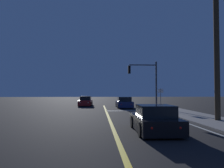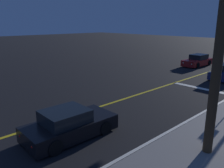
{
  "view_description": "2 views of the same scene",
  "coord_description": "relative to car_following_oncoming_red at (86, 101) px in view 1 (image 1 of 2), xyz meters",
  "views": [
    {
      "loc": [
        -0.8,
        -3.55,
        2.0
      ],
      "look_at": [
        0.37,
        15.42,
        2.65
      ],
      "focal_mm": 35.77,
      "sensor_mm": 36.0,
      "label": 1
    },
    {
      "loc": [
        10.29,
        2.24,
        5.08
      ],
      "look_at": [
        0.56,
        11.43,
        1.48
      ],
      "focal_mm": 37.08,
      "sensor_mm": 36.0,
      "label": 2
    }
  ],
  "objects": [
    {
      "name": "stop_bar",
      "position": [
        5.13,
        -9.13,
        -0.58
      ],
      "size": [
        5.06,
        0.5,
        0.01
      ],
      "primitive_type": "cube",
      "color": "silver",
      "rests_on": "ground"
    },
    {
      "name": "lane_line_edge_right",
      "position": [
        7.42,
        -18.07,
        -0.58
      ],
      "size": [
        0.16,
        35.51,
        0.01
      ],
      "primitive_type": "cube",
      "color": "silver",
      "rests_on": "ground"
    },
    {
      "name": "car_mid_block_black",
      "position": [
        4.59,
        -21.1,
        0.0
      ],
      "size": [
        2.05,
        4.26,
        1.34
      ],
      "rotation": [
        0.0,
        0.0,
        -0.02
      ],
      "color": "black",
      "rests_on": "ground"
    },
    {
      "name": "sidewalk_right",
      "position": [
        9.27,
        -18.07,
        -0.51
      ],
      "size": [
        3.2,
        37.6,
        0.15
      ],
      "primitive_type": "cube",
      "color": "gray",
      "rests_on": "ground"
    },
    {
      "name": "car_following_oncoming_red",
      "position": [
        0.0,
        0.0,
        0.0
      ],
      "size": [
        1.92,
        4.49,
        1.34
      ],
      "rotation": [
        0.0,
        0.0,
        3.11
      ],
      "color": "maroon",
      "rests_on": "ground"
    },
    {
      "name": "utility_pole_right",
      "position": [
        9.57,
        -17.97,
        4.89
      ],
      "size": [
        1.45,
        0.36,
        10.69
      ],
      "color": "#42301E",
      "rests_on": "ground"
    },
    {
      "name": "traffic_signal_near_right",
      "position": [
        7.26,
        -6.83,
        3.03
      ],
      "size": [
        3.36,
        0.28,
        5.46
      ],
      "rotation": [
        0.0,
        0.0,
        3.14
      ],
      "color": "#38383D",
      "rests_on": "ground"
    },
    {
      "name": "street_sign_corner",
      "position": [
        8.17,
        -9.63,
        0.98
      ],
      "size": [
        0.56,
        0.07,
        2.32
      ],
      "color": "slate",
      "rests_on": "ground"
    },
    {
      "name": "car_distant_tail_navy",
      "position": [
        5.04,
        -4.23,
        0.0
      ],
      "size": [
        1.93,
        4.34,
        1.34
      ],
      "rotation": [
        0.0,
        0.0,
        -0.0
      ],
      "color": "navy",
      "rests_on": "ground"
    },
    {
      "name": "lane_line_center",
      "position": [
        2.6,
        -18.07,
        -0.58
      ],
      "size": [
        0.2,
        35.51,
        0.01
      ],
      "primitive_type": "cube",
      "color": "gold",
      "rests_on": "ground"
    }
  ]
}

